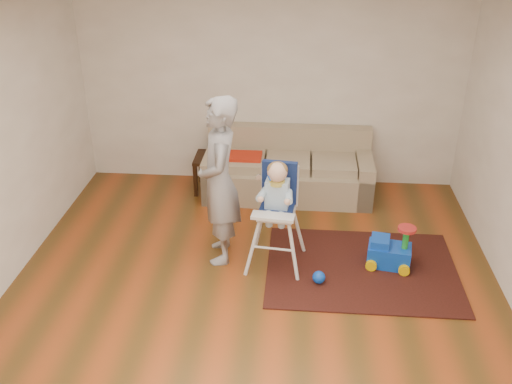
# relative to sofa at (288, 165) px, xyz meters

# --- Properties ---
(ground) EXTENTS (5.50, 5.50, 0.00)m
(ground) POSITION_rel_sofa_xyz_m (-0.27, -2.30, -0.42)
(ground) COLOR #523614
(ground) RESTS_ON ground
(room_envelope) EXTENTS (5.04, 5.52, 2.72)m
(room_envelope) POSITION_rel_sofa_xyz_m (-0.27, -1.77, 1.46)
(room_envelope) COLOR beige
(room_envelope) RESTS_ON ground
(sofa) EXTENTS (2.17, 0.90, 0.84)m
(sofa) POSITION_rel_sofa_xyz_m (0.00, 0.00, 0.00)
(sofa) COLOR tan
(sofa) RESTS_ON ground
(side_table) EXTENTS (0.48, 0.48, 0.48)m
(side_table) POSITION_rel_sofa_xyz_m (-0.99, 0.06, -0.18)
(side_table) COLOR black
(side_table) RESTS_ON ground
(area_rug) EXTENTS (2.01, 1.51, 0.02)m
(area_rug) POSITION_rel_sofa_xyz_m (0.85, -1.68, -0.41)
(area_rug) COLOR black
(area_rug) RESTS_ON ground
(ride_on_toy) EXTENTS (0.49, 0.39, 0.49)m
(ride_on_toy) POSITION_rel_sofa_xyz_m (1.13, -1.58, -0.16)
(ride_on_toy) COLOR blue
(ride_on_toy) RESTS_ON area_rug
(toy_ball) EXTENTS (0.13, 0.13, 0.13)m
(toy_ball) POSITION_rel_sofa_xyz_m (0.38, -1.97, -0.34)
(toy_ball) COLOR blue
(toy_ball) RESTS_ON area_rug
(high_chair) EXTENTS (0.62, 0.62, 1.20)m
(high_chair) POSITION_rel_sofa_xyz_m (-0.07, -1.63, 0.16)
(high_chair) COLOR silver
(high_chair) RESTS_ON ground
(adult) EXTENTS (0.53, 0.73, 1.83)m
(adult) POSITION_rel_sofa_xyz_m (-0.68, -1.53, 0.49)
(adult) COLOR gray
(adult) RESTS_ON ground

